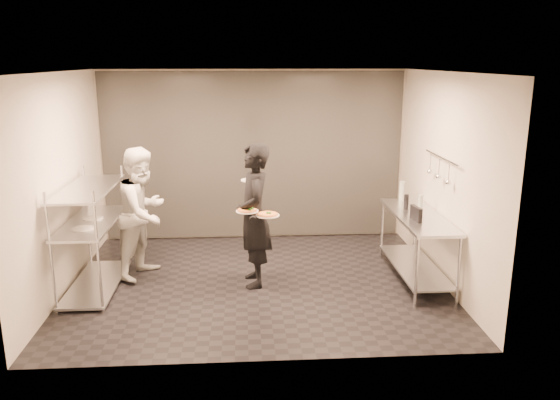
{
  "coord_description": "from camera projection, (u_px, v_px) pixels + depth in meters",
  "views": [
    {
      "loc": [
        -0.15,
        -6.92,
        2.96
      ],
      "look_at": [
        0.33,
        0.22,
        1.1
      ],
      "focal_mm": 35.0,
      "sensor_mm": 36.0,
      "label": 1
    }
  ],
  "objects": [
    {
      "name": "bottle_clear",
      "position": [
        421.0,
        203.0,
        7.52
      ],
      "size": [
        0.07,
        0.07,
        0.22
      ],
      "primitive_type": "cylinder",
      "color": "gray",
      "rests_on": "prep_counter"
    },
    {
      "name": "pass_rack",
      "position": [
        92.0,
        232.0,
        7.1
      ],
      "size": [
        0.6,
        1.6,
        1.5
      ],
      "color": "silver",
      "rests_on": "ground"
    },
    {
      "name": "waiter",
      "position": [
        254.0,
        216.0,
        7.17
      ],
      "size": [
        0.52,
        0.74,
        1.91
      ],
      "primitive_type": "imported",
      "rotation": [
        0.0,
        0.0,
        -1.48
      ],
      "color": "black",
      "rests_on": "ground"
    },
    {
      "name": "room_shell",
      "position": [
        254.0,
        165.0,
        8.22
      ],
      "size": [
        5.0,
        4.0,
        2.8
      ],
      "color": "black",
      "rests_on": "ground"
    },
    {
      "name": "bottle_dark",
      "position": [
        406.0,
        202.0,
        7.56
      ],
      "size": [
        0.06,
        0.06,
        0.22
      ],
      "primitive_type": "cylinder",
      "color": "black",
      "rests_on": "prep_counter"
    },
    {
      "name": "salad_plate",
      "position": [
        251.0,
        179.0,
        7.35
      ],
      "size": [
        0.26,
        0.26,
        0.07
      ],
      "color": "silver",
      "rests_on": "waiter"
    },
    {
      "name": "prep_counter",
      "position": [
        417.0,
        236.0,
        7.41
      ],
      "size": [
        0.6,
        1.8,
        0.92
      ],
      "color": "silver",
      "rests_on": "ground"
    },
    {
      "name": "pizza_plate_near",
      "position": [
        247.0,
        210.0,
        6.97
      ],
      "size": [
        0.29,
        0.29,
        0.05
      ],
      "color": "silver",
      "rests_on": "waiter"
    },
    {
      "name": "utensil_rail",
      "position": [
        440.0,
        169.0,
        7.2
      ],
      "size": [
        0.07,
        1.2,
        0.31
      ],
      "color": "silver",
      "rests_on": "room_shell"
    },
    {
      "name": "bottle_green",
      "position": [
        402.0,
        191.0,
        8.08
      ],
      "size": [
        0.08,
        0.08,
        0.28
      ],
      "primitive_type": "cylinder",
      "color": "gray",
      "rests_on": "prep_counter"
    },
    {
      "name": "chef",
      "position": [
        143.0,
        213.0,
        7.5
      ],
      "size": [
        0.99,
        1.09,
        1.81
      ],
      "primitive_type": "imported",
      "rotation": [
        0.0,
        0.0,
        1.15
      ],
      "color": "silver",
      "rests_on": "ground"
    },
    {
      "name": "pos_monitor",
      "position": [
        416.0,
        214.0,
        7.06
      ],
      "size": [
        0.09,
        0.26,
        0.19
      ],
      "primitive_type": "cube",
      "rotation": [
        0.0,
        0.0,
        0.14
      ],
      "color": "black",
      "rests_on": "prep_counter"
    },
    {
      "name": "pizza_plate_far",
      "position": [
        267.0,
        214.0,
        6.96
      ],
      "size": [
        0.31,
        0.31,
        0.05
      ],
      "color": "silver",
      "rests_on": "waiter"
    }
  ]
}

